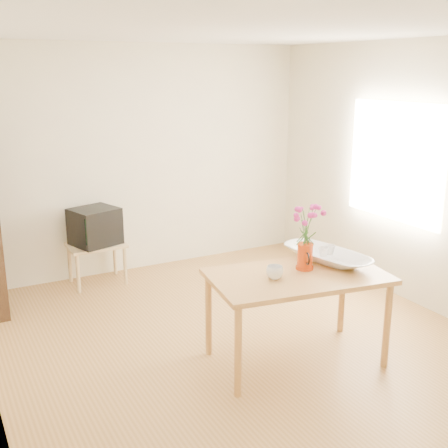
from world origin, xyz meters
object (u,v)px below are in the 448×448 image
pitcher (305,257)px  television (94,226)px  mug (275,272)px  table (297,284)px  bowl (328,232)px

pitcher → television: size_ratio=0.39×
mug → table: bearing=-173.3°
bowl → television: (-1.33, 2.33, -0.34)m
table → mug: bearing=-171.5°
pitcher → television: bearing=135.2°
table → television: (-0.94, 2.47, -0.00)m
pitcher → mug: size_ratio=1.66×
table → bowl: size_ratio=2.73×
mug → bowl: 0.66m
mug → television: (-0.72, 2.47, -0.14)m
table → television: bearing=119.3°
pitcher → mug: bearing=-146.5°
bowl → mug: bearing=-167.5°
mug → television: television is taller
table → bowl: bowl is taller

